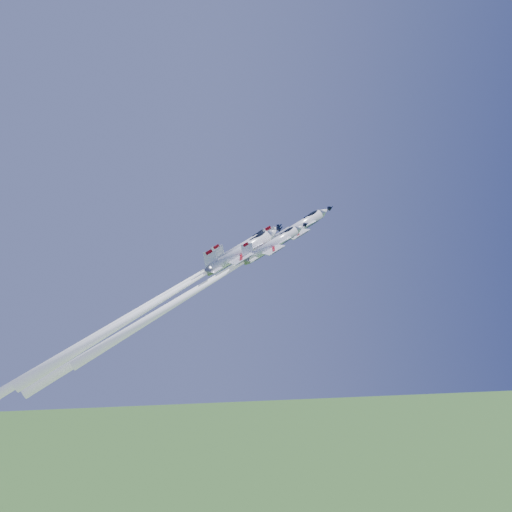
{
  "coord_description": "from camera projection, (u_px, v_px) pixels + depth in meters",
  "views": [
    {
      "loc": [
        -16.53,
        -104.01,
        105.26
      ],
      "look_at": [
        0.0,
        0.0,
        105.03
      ],
      "focal_mm": 40.0,
      "sensor_mm": 36.0,
      "label": 1
    }
  ],
  "objects": [
    {
      "name": "jet_slot",
      "position": [
        166.0,
        297.0,
        98.33
      ],
      "size": [
        39.48,
        13.15,
        34.69
      ],
      "rotation": [
        0.53,
        0.09,
        -1.35
      ],
      "color": "white"
    },
    {
      "name": "jet_lead",
      "position": [
        199.0,
        287.0,
        103.03
      ],
      "size": [
        47.41,
        15.03,
        43.52
      ],
      "rotation": [
        0.53,
        0.09,
        -1.35
      ],
      "color": "white"
    },
    {
      "name": "jet_right",
      "position": [
        204.0,
        286.0,
        97.63
      ],
      "size": [
        35.18,
        11.59,
        31.14
      ],
      "rotation": [
        0.53,
        0.09,
        -1.35
      ],
      "color": "white"
    },
    {
      "name": "jet_left",
      "position": [
        154.0,
        301.0,
        107.4
      ],
      "size": [
        46.15,
        14.76,
        41.65
      ],
      "rotation": [
        0.53,
        0.09,
        -1.35
      ],
      "color": "white"
    }
  ]
}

